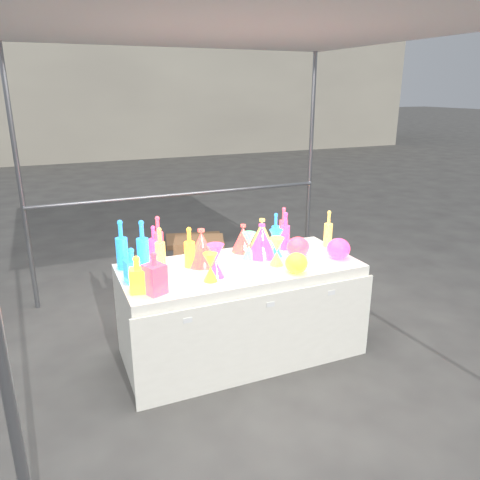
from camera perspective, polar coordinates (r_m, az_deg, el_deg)
name	(u,v)px	position (r m, az deg, el deg)	size (l,w,h in m)	color
ground	(240,351)	(3.90, 0.00, -13.40)	(80.00, 80.00, 0.00)	#63615B
canopy_tent	(239,32)	(3.35, -0.07, 24.05)	(3.15, 3.15, 2.46)	gray
display_table	(240,310)	(3.71, 0.06, -8.53)	(1.84, 0.83, 0.75)	white
background_building	(190,59)	(17.89, -6.14, 21.06)	(14.00, 6.00, 6.00)	#B4AC96
cardboard_box_closed	(199,256)	(5.38, -4.98, -1.92)	(0.56, 0.40, 0.40)	#AD784E
cardboard_box_flat	(194,240)	(6.47, -5.58, -0.03)	(0.76, 0.55, 0.07)	#AD784E
bottle_1	(122,245)	(3.54, -14.24, -0.54)	(0.09, 0.09, 0.38)	#198B30
bottle_2	(158,238)	(3.66, -9.92, 0.20)	(0.08, 0.08, 0.36)	#FF601A
bottle_3	(154,243)	(3.67, -10.46, -0.39)	(0.07, 0.07, 0.28)	blue
bottle_4	(160,248)	(3.50, -9.71, -0.97)	(0.07, 0.07, 0.32)	#117065
bottle_6	(189,247)	(3.50, -6.19, -0.88)	(0.08, 0.08, 0.31)	red
bottle_7	(143,245)	(3.49, -11.79, -0.62)	(0.09, 0.09, 0.38)	#198B30
decanter_0	(137,274)	(3.13, -12.42, -4.10)	(0.10, 0.10, 0.25)	red
decanter_1	(155,273)	(3.08, -10.36, -3.95)	(0.12, 0.12, 0.29)	#FF601A
decanter_2	(132,265)	(3.30, -13.04, -2.99)	(0.10, 0.10, 0.25)	#198B30
hourglass_1	(216,261)	(3.30, -2.97, -2.55)	(0.12, 0.12, 0.24)	blue
hourglass_2	(277,251)	(3.54, 4.51, -1.40)	(0.11, 0.11, 0.22)	#117065
hourglass_3	(249,246)	(3.66, 1.10, -0.68)	(0.11, 0.11, 0.21)	#AB226F
hourglass_4	(210,267)	(3.25, -3.63, -3.32)	(0.10, 0.10, 0.20)	red
hourglass_5	(276,243)	(3.71, 4.42, -0.41)	(0.11, 0.11, 0.22)	#198B30
globe_0	(296,264)	(3.42, 6.89, -2.94)	(0.17, 0.17, 0.13)	red
globe_2	(298,248)	(3.74, 7.07, -0.99)	(0.18, 0.18, 0.14)	#FF601A
globe_3	(338,250)	(3.75, 11.90, -1.17)	(0.18, 0.18, 0.15)	blue
lampshade_0	(202,247)	(3.53, -4.70, -0.87)	(0.24, 0.24, 0.28)	gold
lampshade_1	(243,238)	(3.82, 0.39, 0.25)	(0.19, 0.19, 0.23)	gold
lampshade_2	(262,240)	(3.70, 2.66, -0.06)	(0.23, 0.23, 0.27)	blue
lampshade_3	(262,234)	(3.89, 2.69, 0.75)	(0.22, 0.22, 0.26)	#117065
bottle_8	(276,231)	(3.88, 4.36, 1.09)	(0.07, 0.07, 0.31)	#198B30
bottle_9	(283,225)	(4.02, 5.32, 1.77)	(0.07, 0.07, 0.32)	#FF601A
bottle_10	(285,231)	(3.88, 5.56, 1.12)	(0.07, 0.07, 0.32)	blue
bottle_11	(328,229)	(4.00, 10.71, 1.38)	(0.07, 0.07, 0.31)	#117065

